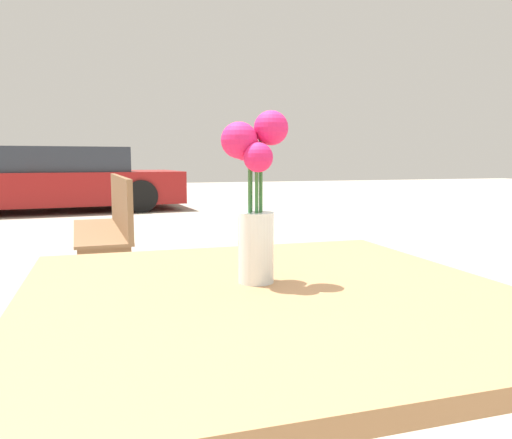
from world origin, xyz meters
The scene contains 4 objects.
table_front centered at (0.00, 0.00, 0.64)m, with size 0.92×0.94×0.73m.
flower_vase centered at (-0.01, 0.05, 0.90)m, with size 0.13×0.13×0.34m.
bench_near centered at (-0.22, 3.01, 0.45)m, with size 0.41×1.45×0.85m.
parked_car centered at (-0.96, 9.32, 0.58)m, with size 4.62×2.22×1.20m.
Camera 1 is at (-0.31, -0.86, 0.97)m, focal length 35.00 mm.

